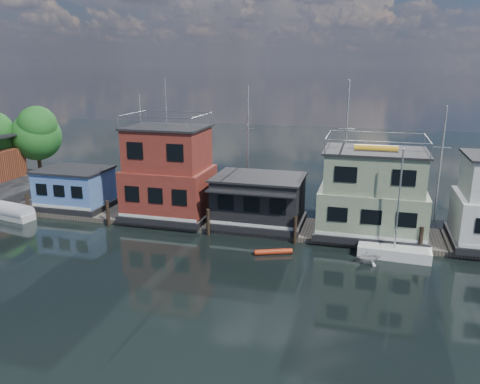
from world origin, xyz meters
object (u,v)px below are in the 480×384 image
(houseboat_green, at_px, (372,195))
(dinghy_white, at_px, (368,256))
(tarp_runabout, at_px, (14,213))
(houseboat_red, at_px, (169,175))
(day_sailer, at_px, (394,251))
(houseboat_dark, at_px, (259,200))
(red_kayak, at_px, (273,252))
(houseboat_blue, at_px, (75,188))

(houseboat_green, bearing_deg, dinghy_white, -90.47)
(houseboat_green, xyz_separation_m, tarp_runabout, (-30.50, -3.47, -2.97))
(houseboat_red, bearing_deg, houseboat_green, 0.00)
(houseboat_red, distance_m, day_sailer, 19.40)
(houseboat_red, xyz_separation_m, houseboat_dark, (8.00, -0.02, -1.69))
(day_sailer, relative_size, red_kayak, 2.85)
(houseboat_blue, relative_size, houseboat_dark, 0.86)
(houseboat_red, relative_size, day_sailer, 1.51)
(houseboat_dark, distance_m, red_kayak, 6.17)
(houseboat_green, bearing_deg, houseboat_blue, -180.00)
(houseboat_red, distance_m, houseboat_dark, 8.18)
(tarp_runabout, bearing_deg, day_sailer, 11.26)
(houseboat_dark, relative_size, tarp_runabout, 1.84)
(day_sailer, relative_size, dinghy_white, 4.19)
(houseboat_green, height_order, dinghy_white, houseboat_green)
(houseboat_green, xyz_separation_m, day_sailer, (1.72, -3.55, -3.10))
(red_kayak, xyz_separation_m, tarp_runabout, (-23.83, 1.82, 0.37))
(houseboat_blue, xyz_separation_m, houseboat_red, (9.50, 0.00, 1.90))
(houseboat_dark, bearing_deg, houseboat_red, 179.86)
(houseboat_blue, bearing_deg, houseboat_green, 0.00)
(red_kayak, distance_m, tarp_runabout, 23.90)
(houseboat_blue, distance_m, houseboat_green, 26.53)
(day_sailer, xyz_separation_m, red_kayak, (-8.39, -1.73, -0.25))
(houseboat_dark, xyz_separation_m, houseboat_green, (9.00, 0.02, 1.13))
(red_kayak, bearing_deg, houseboat_green, 16.20)
(dinghy_white, bearing_deg, day_sailer, -76.03)
(houseboat_red, bearing_deg, houseboat_blue, -180.00)
(houseboat_red, xyz_separation_m, dinghy_white, (16.96, -5.04, -3.61))
(tarp_runabout, bearing_deg, red_kayak, 7.06)
(tarp_runabout, bearing_deg, houseboat_blue, 52.33)
(red_kayak, height_order, dinghy_white, dinghy_white)
(houseboat_blue, height_order, tarp_runabout, houseboat_blue)
(red_kayak, bearing_deg, tarp_runabout, 153.44)
(houseboat_dark, distance_m, tarp_runabout, 21.85)
(houseboat_blue, relative_size, red_kayak, 2.32)
(houseboat_blue, distance_m, houseboat_red, 9.69)
(houseboat_dark, height_order, day_sailer, day_sailer)
(houseboat_red, bearing_deg, day_sailer, -10.75)
(houseboat_blue, xyz_separation_m, houseboat_dark, (17.50, -0.02, 0.21))
(red_kayak, bearing_deg, day_sailer, -10.55)
(houseboat_green, distance_m, tarp_runabout, 30.84)
(houseboat_dark, relative_size, dinghy_white, 3.95)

